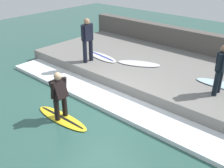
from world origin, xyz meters
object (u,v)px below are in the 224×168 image
Objects in this scene: surfer_waiting_near at (87,38)px; surfboard_waiting_near at (102,57)px; surfer_riding at (59,93)px; surfer_waiting_far at (221,67)px; surfboard_riding at (62,118)px; surfboard_spare at (139,63)px.

surfer_waiting_near is 1.15m from surfboard_waiting_near.
surfer_waiting_far is (3.56, -2.99, 0.48)m from surfer_riding.
surfboard_waiting_near is at bearing 26.27° from surfer_riding.
surfer_waiting_near is (2.86, 1.85, 0.58)m from surfer_riding.
surfboard_riding is 1.16× the size of surfer_waiting_near.
surfer_waiting_near is at bearing 171.29° from surfboard_waiting_near.
surfer_riding is 3.95m from surfboard_waiting_near.
surfer_waiting_near is 0.99× the size of surfboard_waiting_near.
surfboard_waiting_near is at bearing 90.31° from surfer_waiting_far.
surfboard_spare is (1.08, -1.67, -0.92)m from surfer_waiting_near.
surfboard_waiting_near reaches higher than surfboard_riding.
surfer_riding is at bearing -153.73° from surfboard_waiting_near.
surfer_riding is at bearing 139.95° from surfer_waiting_far.
surfer_waiting_near is 1.11× the size of surfer_waiting_far.
surfboard_riding is 1.15× the size of surfboard_waiting_near.
surfer_waiting_far reaches higher than surfboard_riding.
surfboard_waiting_near is (3.53, 1.74, 0.46)m from surfboard_riding.
surfboard_riding is 3.97m from surfboard_waiting_near.
surfboard_riding is at bearing -153.73° from surfboard_waiting_near.
surfer_waiting_far is (3.56, -2.99, 1.29)m from surfboard_riding.
surfer_waiting_near is 0.98× the size of surfboard_spare.
surfer_waiting_near is at bearing 32.87° from surfer_riding.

